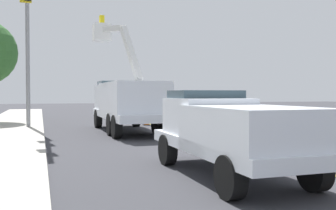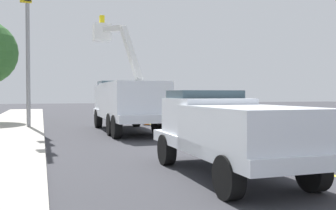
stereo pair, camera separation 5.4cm
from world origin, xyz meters
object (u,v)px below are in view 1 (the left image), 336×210
object	(u,v)px
traffic_signal_mast	(27,22)
passing_minivan	(176,107)
utility_bucket_truck	(127,101)
traffic_cone_mid_front	(146,118)
service_pickup_truck	(230,130)

from	to	relation	value
traffic_signal_mast	passing_minivan	bearing A→B (deg)	-59.44
utility_bucket_truck	passing_minivan	xyz separation A→B (m)	(7.61, -5.30, -0.62)
traffic_cone_mid_front	traffic_signal_mast	xyz separation A→B (m)	(-1.94, 6.88, 5.27)
utility_bucket_truck	traffic_signal_mast	distance (m)	6.59
utility_bucket_truck	service_pickup_truck	xyz separation A→B (m)	(-11.40, -0.17, -0.47)
traffic_signal_mast	service_pickup_truck	bearing A→B (deg)	-158.61
traffic_cone_mid_front	traffic_signal_mast	distance (m)	8.89
passing_minivan	utility_bucket_truck	bearing A→B (deg)	145.15
utility_bucket_truck	traffic_cone_mid_front	bearing A→B (deg)	-29.28
utility_bucket_truck	traffic_signal_mast	world-z (taller)	traffic_signal_mast
service_pickup_truck	passing_minivan	world-z (taller)	service_pickup_truck
utility_bucket_truck	service_pickup_truck	distance (m)	11.42
traffic_cone_mid_front	traffic_signal_mast	world-z (taller)	traffic_signal_mast
passing_minivan	traffic_cone_mid_front	xyz separation A→B (m)	(-4.09, 3.33, -0.56)
utility_bucket_truck	passing_minivan	size ratio (longest dim) A/B	1.71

